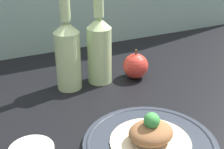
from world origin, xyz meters
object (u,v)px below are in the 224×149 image
plated_food (150,134)px  cider_bottle_right (99,47)px  plate (150,144)px  apple (136,66)px  cider_bottle_left (68,52)px

plated_food → cider_bottle_right: size_ratio=0.59×
plate → cider_bottle_right: size_ratio=0.98×
plated_food → apple: (14.14, 31.78, 0.41)cm
cider_bottle_left → apple: 22.42cm
plated_food → apple: 34.79cm
plated_food → cider_bottle_right: cider_bottle_right is taller
plated_food → cider_bottle_left: (-6.87, 34.38, 7.79)cm
plate → cider_bottle_left: (-6.87, 34.38, 10.52)cm
plate → apple: apple is taller
cider_bottle_left → plate: bearing=-78.7°
cider_bottle_left → apple: (21.01, -2.59, -7.38)cm
cider_bottle_left → cider_bottle_right: size_ratio=1.00×
cider_bottle_right → apple: cider_bottle_right is taller
cider_bottle_left → cider_bottle_right: (9.85, 0.00, 0.00)cm
cider_bottle_right → apple: size_ratio=3.16×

